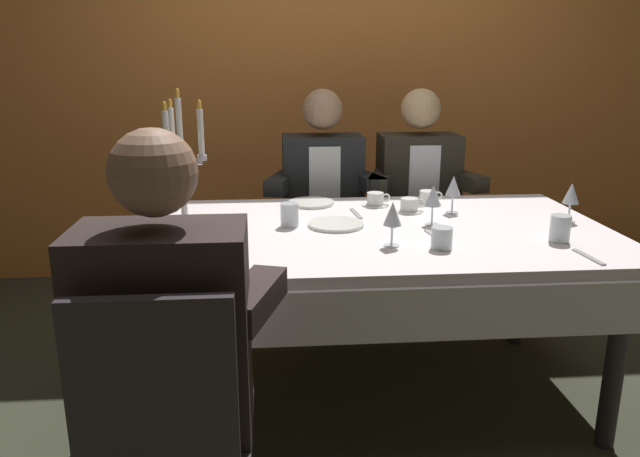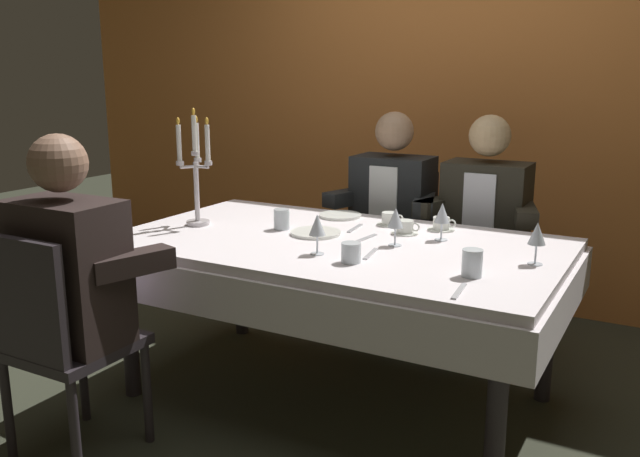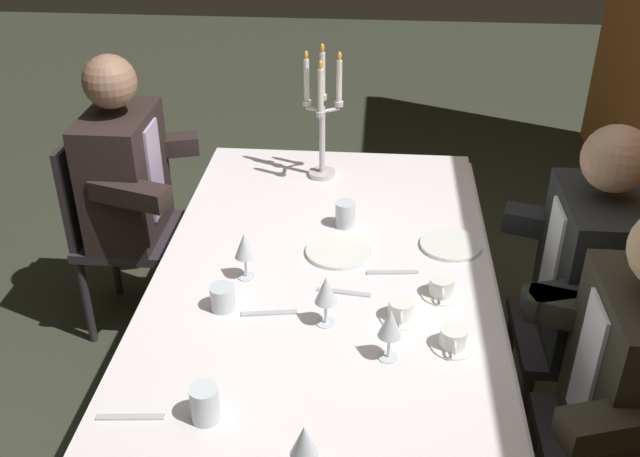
# 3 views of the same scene
# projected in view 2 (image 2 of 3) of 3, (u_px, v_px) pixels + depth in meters

# --- Properties ---
(ground_plane) EXTENTS (12.00, 12.00, 0.00)m
(ground_plane) POSITION_uv_depth(u_px,v_px,m) (336.00, 396.00, 3.09)
(ground_plane) COLOR #343728
(back_wall) EXTENTS (6.00, 0.12, 2.70)m
(back_wall) POSITION_uv_depth(u_px,v_px,m) (461.00, 88.00, 4.20)
(back_wall) COLOR orange
(back_wall) RESTS_ON ground_plane
(dining_table) EXTENTS (1.94, 1.14, 0.74)m
(dining_table) POSITION_uv_depth(u_px,v_px,m) (337.00, 266.00, 2.95)
(dining_table) COLOR white
(dining_table) RESTS_ON ground_plane
(candelabra) EXTENTS (0.15, 0.17, 0.55)m
(candelabra) POSITION_uv_depth(u_px,v_px,m) (196.00, 174.00, 3.15)
(candelabra) COLOR silver
(candelabra) RESTS_ON dining_table
(dinner_plate_0) EXTENTS (0.21, 0.21, 0.01)m
(dinner_plate_0) POSITION_uv_depth(u_px,v_px,m) (340.00, 215.00, 3.38)
(dinner_plate_0) COLOR white
(dinner_plate_0) RESTS_ON dining_table
(dinner_plate_1) EXTENTS (0.23, 0.23, 0.01)m
(dinner_plate_1) POSITION_uv_depth(u_px,v_px,m) (316.00, 233.00, 3.02)
(dinner_plate_1) COLOR white
(dinner_plate_1) RESTS_ON dining_table
(wine_glass_0) EXTENTS (0.07, 0.07, 0.16)m
(wine_glass_0) POSITION_uv_depth(u_px,v_px,m) (442.00, 214.00, 2.89)
(wine_glass_0) COLOR silver
(wine_glass_0) RESTS_ON dining_table
(wine_glass_1) EXTENTS (0.07, 0.07, 0.16)m
(wine_glass_1) POSITION_uv_depth(u_px,v_px,m) (537.00, 235.00, 2.53)
(wine_glass_1) COLOR silver
(wine_glass_1) RESTS_ON dining_table
(wine_glass_2) EXTENTS (0.07, 0.07, 0.16)m
(wine_glass_2) POSITION_uv_depth(u_px,v_px,m) (396.00, 219.00, 2.80)
(wine_glass_2) COLOR silver
(wine_glass_2) RESTS_ON dining_table
(wine_glass_3) EXTENTS (0.07, 0.07, 0.16)m
(wine_glass_3) POSITION_uv_depth(u_px,v_px,m) (317.00, 226.00, 2.67)
(wine_glass_3) COLOR silver
(wine_glass_3) RESTS_ON dining_table
(water_tumbler_0) EXTENTS (0.08, 0.08, 0.08)m
(water_tumbler_0) POSITION_uv_depth(u_px,v_px,m) (351.00, 253.00, 2.57)
(water_tumbler_0) COLOR silver
(water_tumbler_0) RESTS_ON dining_table
(water_tumbler_1) EXTENTS (0.07, 0.07, 0.10)m
(water_tumbler_1) POSITION_uv_depth(u_px,v_px,m) (472.00, 263.00, 2.39)
(water_tumbler_1) COLOR silver
(water_tumbler_1) RESTS_ON dining_table
(water_tumbler_2) EXTENTS (0.07, 0.07, 0.09)m
(water_tumbler_2) POSITION_uv_depth(u_px,v_px,m) (282.00, 219.00, 3.11)
(water_tumbler_2) COLOR silver
(water_tumbler_2) RESTS_ON dining_table
(coffee_cup_0) EXTENTS (0.13, 0.12, 0.06)m
(coffee_cup_0) POSITION_uv_depth(u_px,v_px,m) (390.00, 220.00, 3.19)
(coffee_cup_0) COLOR white
(coffee_cup_0) RESTS_ON dining_table
(coffee_cup_1) EXTENTS (0.13, 0.12, 0.06)m
(coffee_cup_1) POSITION_uv_depth(u_px,v_px,m) (442.00, 224.00, 3.09)
(coffee_cup_1) COLOR white
(coffee_cup_1) RESTS_ON dining_table
(coffee_cup_2) EXTENTS (0.13, 0.12, 0.06)m
(coffee_cup_2) POSITION_uv_depth(u_px,v_px,m) (405.00, 228.00, 3.03)
(coffee_cup_2) COLOR white
(coffee_cup_2) RESTS_ON dining_table
(spoon_0) EXTENTS (0.04, 0.17, 0.01)m
(spoon_0) POSITION_uv_depth(u_px,v_px,m) (371.00, 254.00, 2.69)
(spoon_0) COLOR #B7B7BC
(spoon_0) RESTS_ON dining_table
(spoon_1) EXTENTS (0.04, 0.17, 0.01)m
(spoon_1) POSITION_uv_depth(u_px,v_px,m) (355.00, 228.00, 3.12)
(spoon_1) COLOR #B7B7BC
(spoon_1) RESTS_ON dining_table
(fork_2) EXTENTS (0.04, 0.17, 0.01)m
(fork_2) POSITION_uv_depth(u_px,v_px,m) (366.00, 238.00, 2.94)
(fork_2) COLOR #B7B7BC
(fork_2) RESTS_ON dining_table
(fork_3) EXTENTS (0.03, 0.17, 0.01)m
(fork_3) POSITION_uv_depth(u_px,v_px,m) (459.00, 291.00, 2.24)
(fork_3) COLOR #B7B7BC
(fork_3) RESTS_ON dining_table
(seated_diner_0) EXTENTS (0.63, 0.48, 1.24)m
(seated_diner_0) POSITION_uv_depth(u_px,v_px,m) (66.00, 271.00, 2.48)
(seated_diner_0) COLOR #2D272B
(seated_diner_0) RESTS_ON ground_plane
(seated_diner_1) EXTENTS (0.63, 0.48, 1.24)m
(seated_diner_1) POSITION_uv_depth(u_px,v_px,m) (393.00, 204.00, 3.73)
(seated_diner_1) COLOR #2D272B
(seated_diner_1) RESTS_ON ground_plane
(seated_diner_2) EXTENTS (0.63, 0.48, 1.24)m
(seated_diner_2) POSITION_uv_depth(u_px,v_px,m) (486.00, 213.00, 3.49)
(seated_diner_2) COLOR #2D272B
(seated_diner_2) RESTS_ON ground_plane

